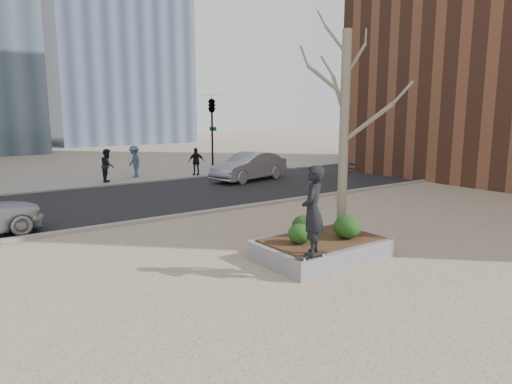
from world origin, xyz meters
TOP-DOWN VIEW (x-y plane):
  - ground at (0.00, 0.00)m, footprint 120.00×120.00m
  - street at (0.00, 10.00)m, footprint 60.00×8.00m
  - far_sidewalk at (0.00, 17.00)m, footprint 60.00×6.00m
  - planter at (1.00, 0.00)m, footprint 3.00×2.00m
  - planter_mulch at (1.00, 0.00)m, footprint 2.70×1.70m
  - sycamore_tree at (2.00, 0.30)m, footprint 2.80×2.80m
  - shrub_left at (0.30, -0.02)m, footprint 0.55×0.55m
  - shrub_middle at (0.87, 0.49)m, footprint 0.58×0.58m
  - shrub_right at (1.54, -0.35)m, footprint 0.67×0.67m
  - skateboard at (-0.10, -0.88)m, footprint 0.79×0.23m
  - skateboarder at (-0.10, -0.88)m, footprint 0.83×0.79m
  - car_silver at (6.92, 11.56)m, footprint 4.64×2.48m
  - car_third at (16.47, 11.06)m, footprint 5.32×2.78m
  - pedestrian_a at (0.75, 15.26)m, footprint 0.91×1.00m
  - pedestrian_b at (2.49, 16.13)m, footprint 0.69×1.14m
  - pedestrian_c at (5.58, 14.85)m, footprint 0.96×0.55m
  - traffic_light_far at (6.50, 14.60)m, footprint 0.60×2.48m

SIDE VIEW (x-z plane):
  - ground at x=0.00m, z-range 0.00..0.00m
  - street at x=0.00m, z-range 0.00..0.02m
  - far_sidewalk at x=0.00m, z-range 0.00..0.02m
  - planter at x=1.00m, z-range 0.00..0.45m
  - planter_mulch at x=1.00m, z-range 0.45..0.49m
  - skateboard at x=-0.10m, z-range 0.45..0.53m
  - shrub_left at x=0.30m, z-range 0.49..0.96m
  - shrub_middle at x=0.87m, z-range 0.49..0.99m
  - car_silver at x=6.92m, z-range 0.02..1.47m
  - car_third at x=16.47m, z-range 0.02..1.49m
  - shrub_right at x=1.54m, z-range 0.49..1.06m
  - pedestrian_c at x=5.58m, z-range 0.02..1.56m
  - pedestrian_a at x=0.75m, z-range 0.02..1.70m
  - pedestrian_b at x=2.49m, z-range 0.02..1.75m
  - skateboarder at x=-0.10m, z-range 0.52..2.43m
  - traffic_light_far at x=6.50m, z-range 0.00..4.50m
  - sycamore_tree at x=2.00m, z-range 0.49..7.09m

